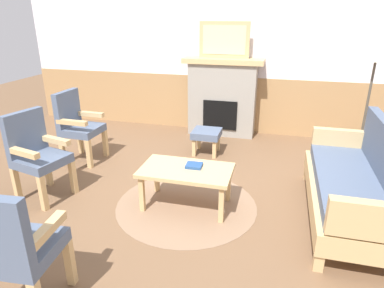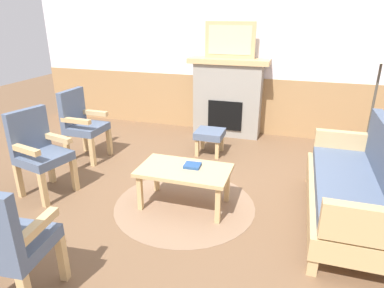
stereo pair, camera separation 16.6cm
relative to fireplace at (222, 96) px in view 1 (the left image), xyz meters
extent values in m
plane|color=brown|center=(0.00, -2.35, -0.65)|extent=(14.00, 14.00, 0.00)
cube|color=white|center=(0.00, 0.25, 0.70)|extent=(7.20, 0.12, 2.70)
cube|color=#A87F51|center=(0.00, 0.18, -0.18)|extent=(7.20, 0.02, 0.95)
cube|color=gray|center=(0.00, 0.00, -0.05)|extent=(1.10, 0.36, 1.20)
cube|color=black|center=(0.00, -0.19, -0.27)|extent=(0.56, 0.02, 0.48)
cube|color=tan|center=(0.00, 0.00, 0.59)|extent=(1.30, 0.44, 0.08)
cube|color=tan|center=(0.00, 0.00, 0.91)|extent=(0.80, 0.03, 0.56)
cube|color=beige|center=(0.00, -0.02, 0.91)|extent=(0.68, 0.01, 0.44)
cube|color=tan|center=(1.36, -1.43, -0.57)|extent=(0.08, 0.08, 0.16)
cube|color=tan|center=(1.36, -3.11, -0.57)|extent=(0.08, 0.08, 0.16)
cube|color=tan|center=(1.96, -1.43, -0.57)|extent=(0.08, 0.08, 0.16)
cube|color=tan|center=(1.66, -2.27, -0.39)|extent=(0.70, 1.80, 0.20)
cube|color=slate|center=(1.66, -2.27, -0.23)|extent=(0.60, 1.70, 0.12)
cube|color=tan|center=(1.66, -1.42, -0.12)|extent=(0.60, 0.10, 0.30)
cube|color=tan|center=(1.66, -3.12, -0.12)|extent=(0.60, 0.10, 0.30)
cube|color=tan|center=(-0.37, -2.65, -0.45)|extent=(0.05, 0.05, 0.40)
cube|color=tan|center=(0.47, -2.65, -0.45)|extent=(0.05, 0.05, 0.40)
cube|color=tan|center=(-0.37, -2.21, -0.45)|extent=(0.05, 0.05, 0.40)
cube|color=tan|center=(0.47, -2.21, -0.45)|extent=(0.05, 0.05, 0.40)
cube|color=tan|center=(0.05, -2.43, -0.23)|extent=(0.96, 0.56, 0.04)
cylinder|color=#896B51|center=(0.05, -2.43, -0.65)|extent=(1.53, 1.53, 0.01)
cube|color=navy|center=(0.12, -2.36, -0.20)|extent=(0.18, 0.16, 0.03)
cube|color=tan|center=(-0.21, -1.09, -0.52)|extent=(0.05, 0.05, 0.26)
cube|color=tan|center=(0.09, -1.09, -0.52)|extent=(0.05, 0.05, 0.26)
cube|color=tan|center=(-0.21, -0.79, -0.52)|extent=(0.05, 0.05, 0.26)
cube|color=tan|center=(0.09, -0.79, -0.52)|extent=(0.05, 0.05, 0.26)
cube|color=slate|center=(-0.06, -0.94, -0.34)|extent=(0.40, 0.40, 0.10)
cube|color=tan|center=(-1.45, -1.41, -0.45)|extent=(0.06, 0.06, 0.40)
cube|color=tan|center=(-1.47, -1.83, -0.45)|extent=(0.06, 0.06, 0.40)
cube|color=tan|center=(-1.87, -1.39, -0.45)|extent=(0.06, 0.06, 0.40)
cube|color=tan|center=(-1.89, -1.81, -0.45)|extent=(0.06, 0.06, 0.40)
cube|color=slate|center=(-1.67, -1.61, -0.20)|extent=(0.50, 0.50, 0.10)
cube|color=slate|center=(-1.87, -1.60, 0.09)|extent=(0.10, 0.48, 0.48)
cube|color=tan|center=(-1.66, -1.41, -0.03)|extent=(0.44, 0.09, 0.06)
cube|color=tan|center=(-1.68, -1.82, -0.03)|extent=(0.44, 0.09, 0.06)
cube|color=tan|center=(-1.28, -2.49, -0.45)|extent=(0.07, 0.07, 0.40)
cube|color=tan|center=(-1.38, -2.90, -0.45)|extent=(0.07, 0.07, 0.40)
cube|color=tan|center=(-1.69, -2.40, -0.45)|extent=(0.07, 0.07, 0.40)
cube|color=tan|center=(-1.79, -2.80, -0.45)|extent=(0.07, 0.07, 0.40)
cube|color=slate|center=(-1.53, -2.65, -0.20)|extent=(0.58, 0.58, 0.10)
cube|color=slate|center=(-1.73, -2.60, 0.09)|extent=(0.19, 0.49, 0.48)
cube|color=tan|center=(-1.49, -2.45, -0.03)|extent=(0.44, 0.17, 0.06)
cube|color=tan|center=(-1.58, -2.85, -0.03)|extent=(0.44, 0.17, 0.06)
cube|color=tan|center=(-0.92, -3.79, -0.45)|extent=(0.07, 0.07, 0.40)
cube|color=tan|center=(-0.50, -3.75, -0.45)|extent=(0.07, 0.07, 0.40)
cube|color=slate|center=(-0.69, -3.98, -0.20)|extent=(0.52, 0.52, 0.10)
cube|color=tan|center=(-0.48, -3.96, -0.03)|extent=(0.11, 0.44, 0.06)
cylinder|color=#332D28|center=(2.00, -0.97, -0.64)|extent=(0.24, 0.24, 0.03)
cylinder|color=#4C473D|center=(2.00, -0.97, 0.08)|extent=(0.03, 0.03, 1.40)
cone|color=beige|center=(2.00, -0.97, 0.90)|extent=(0.36, 0.36, 0.25)
camera|label=1|loc=(0.93, -5.52, 1.32)|focal=31.75mm
camera|label=2|loc=(1.09, -5.48, 1.32)|focal=31.75mm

